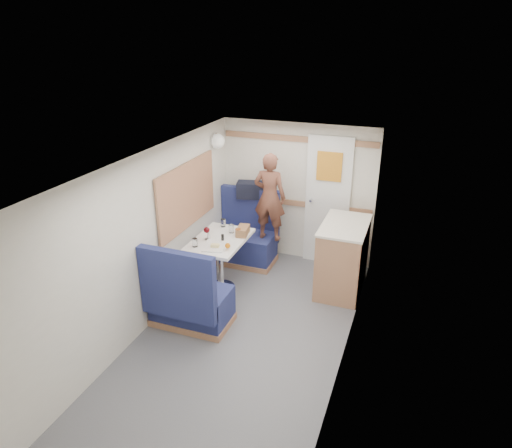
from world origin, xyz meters
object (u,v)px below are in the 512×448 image
at_px(tumbler_mid, 223,223).
at_px(bread_loaf, 243,231).
at_px(duffel_bag, 254,190).
at_px(tray, 215,246).
at_px(orange_fruit, 228,246).
at_px(tumbler_left, 195,243).
at_px(dome_light, 217,141).
at_px(dinette_table, 220,250).
at_px(bench_far, 245,241).
at_px(bench_near, 189,303).
at_px(cheese_block, 215,246).
at_px(tumbler_right, 231,229).
at_px(wine_glass, 207,231).
at_px(galley_counter, 342,257).
at_px(person, 270,197).
at_px(salt_grinder, 209,236).
at_px(beer_glass, 238,233).
at_px(pepper_grinder, 223,238).

relative_size(tumbler_mid, bread_loaf, 0.42).
distance_m(duffel_bag, tray, 1.38).
distance_m(orange_fruit, tumbler_left, 0.41).
height_order(dome_light, tumbler_mid, dome_light).
distance_m(dinette_table, dome_light, 1.51).
xyz_separation_m(bench_far, tray, (0.04, -1.09, 0.43)).
relative_size(bench_near, tumbler_mid, 10.00).
relative_size(cheese_block, tumbler_right, 0.90).
bearing_deg(wine_glass, galley_counter, 21.07).
height_order(orange_fruit, tumbler_right, tumbler_right).
bearing_deg(wine_glass, cheese_block, -43.44).
height_order(bench_near, tumbler_mid, bench_near).
height_order(tray, orange_fruit, orange_fruit).
distance_m(galley_counter, person, 1.25).
relative_size(orange_fruit, salt_grinder, 0.68).
bearing_deg(tumbler_right, orange_fruit, -71.94).
bearing_deg(bench_near, person, 76.66).
relative_size(cheese_block, salt_grinder, 1.02).
relative_size(duffel_bag, orange_fruit, 7.32).
height_order(orange_fruit, salt_grinder, salt_grinder).
bearing_deg(tray, galley_counter, 28.49).
bearing_deg(bread_loaf, bench_far, 109.49).
xyz_separation_m(cheese_block, tumbler_mid, (-0.18, 0.63, 0.02)).
height_order(person, duffel_bag, person).
xyz_separation_m(dome_light, tumbler_left, (0.20, -1.15, -0.98)).
bearing_deg(wine_glass, beer_glass, 31.66).
bearing_deg(wine_glass, tumbler_left, -101.92).
distance_m(dinette_table, beer_glass, 0.32).
xyz_separation_m(bench_far, galley_counter, (1.47, -0.31, 0.17)).
bearing_deg(tumbler_left, galley_counter, 27.21).
bearing_deg(dinette_table, wine_glass, -153.58).
bearing_deg(salt_grinder, pepper_grinder, 3.29).
xyz_separation_m(person, orange_fruit, (-0.18, -1.03, -0.29)).
height_order(galley_counter, tumbler_left, galley_counter).
height_order(wine_glass, bread_loaf, wine_glass).
bearing_deg(cheese_block, dome_light, 112.09).
distance_m(tray, wine_glass, 0.26).
xyz_separation_m(bench_near, cheese_block, (0.06, 0.61, 0.46)).
distance_m(dome_light, tumbler_mid, 1.12).
height_order(duffel_bag, orange_fruit, duffel_bag).
height_order(dinette_table, bread_loaf, bread_loaf).
xyz_separation_m(tumbler_mid, bread_loaf, (0.34, -0.15, -0.00)).
bearing_deg(tray, salt_grinder, 134.21).
relative_size(wine_glass, pepper_grinder, 1.78).
relative_size(bench_far, person, 0.86).
height_order(bench_near, person, person).
relative_size(dinette_table, duffel_bag, 1.93).
distance_m(person, beer_glass, 0.74).
height_order(dinette_table, wine_glass, wine_glass).
bearing_deg(cheese_block, duffel_bag, 90.86).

